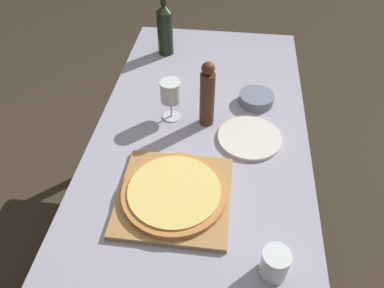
% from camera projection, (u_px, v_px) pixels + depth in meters
% --- Properties ---
extents(ground_plane, '(12.00, 12.00, 0.00)m').
position_uv_depth(ground_plane, '(196.00, 255.00, 1.90)').
color(ground_plane, '#382D23').
extents(dining_table, '(0.80, 1.77, 0.77)m').
position_uv_depth(dining_table, '(198.00, 164.00, 1.42)').
color(dining_table, '#9393A8').
rests_on(dining_table, ground_plane).
extents(cutting_board, '(0.35, 0.35, 0.02)m').
position_uv_depth(cutting_board, '(174.00, 196.00, 1.19)').
color(cutting_board, '#A87A47').
rests_on(cutting_board, dining_table).
extents(pizza, '(0.33, 0.33, 0.02)m').
position_uv_depth(pizza, '(174.00, 192.00, 1.17)').
color(pizza, '#BC7A3D').
rests_on(pizza, cutting_board).
extents(wine_bottle, '(0.07, 0.07, 0.32)m').
position_uv_depth(wine_bottle, '(165.00, 28.00, 1.74)').
color(wine_bottle, black).
rests_on(wine_bottle, dining_table).
extents(pepper_mill, '(0.06, 0.06, 0.27)m').
position_uv_depth(pepper_mill, '(207.00, 96.00, 1.37)').
color(pepper_mill, '#4C2819').
rests_on(pepper_mill, dining_table).
extents(wine_glass, '(0.08, 0.08, 0.17)m').
position_uv_depth(wine_glass, '(171.00, 93.00, 1.40)').
color(wine_glass, silver).
rests_on(wine_glass, dining_table).
extents(small_bowl, '(0.14, 0.14, 0.04)m').
position_uv_depth(small_bowl, '(256.00, 99.00, 1.53)').
color(small_bowl, slate).
rests_on(small_bowl, dining_table).
extents(drinking_tumbler, '(0.08, 0.08, 0.09)m').
position_uv_depth(drinking_tumbler, '(275.00, 263.00, 0.98)').
color(drinking_tumbler, silver).
rests_on(drinking_tumbler, dining_table).
extents(dinner_plate, '(0.24, 0.24, 0.01)m').
position_uv_depth(dinner_plate, '(249.00, 138.00, 1.38)').
color(dinner_plate, silver).
rests_on(dinner_plate, dining_table).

